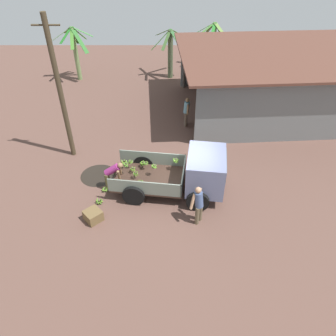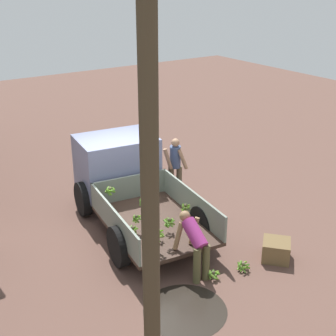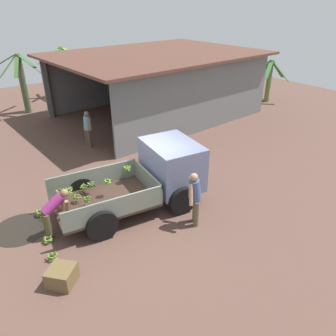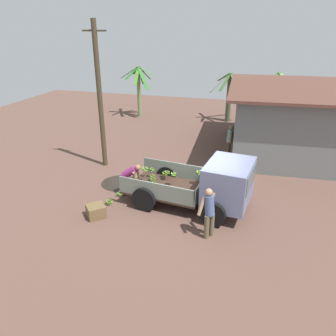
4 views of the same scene
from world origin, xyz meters
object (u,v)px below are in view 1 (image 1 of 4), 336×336
object	(u,v)px
person_worker_loading	(112,173)
cargo_truck	(194,173)
person_bystander_near_shed	(186,111)
banana_bunch_on_ground_0	(114,169)
utility_pole	(60,92)
banana_bunch_on_ground_1	(105,189)
banana_bunch_on_ground_2	(99,201)
wooden_crate_0	(93,216)
person_foreground_visitor	(198,203)

from	to	relation	value
person_worker_loading	cargo_truck	bearing A→B (deg)	-2.40
person_bystander_near_shed	banana_bunch_on_ground_0	size ratio (longest dim) A/B	5.69
utility_pole	banana_bunch_on_ground_1	distance (m)	4.40
banana_bunch_on_ground_0	banana_bunch_on_ground_2	distance (m)	2.03
person_worker_loading	utility_pole	bearing A→B (deg)	134.15
person_worker_loading	banana_bunch_on_ground_2	world-z (taller)	person_worker_loading
utility_pole	banana_bunch_on_ground_1	xyz separation A→B (m)	(1.86, -2.59, -3.03)
banana_bunch_on_ground_1	utility_pole	bearing A→B (deg)	125.60
utility_pole	banana_bunch_on_ground_0	size ratio (longest dim) A/B	22.47
banana_bunch_on_ground_2	wooden_crate_0	size ratio (longest dim) A/B	0.49
banana_bunch_on_ground_1	cargo_truck	bearing A→B (deg)	0.15
person_worker_loading	banana_bunch_on_ground_1	xyz separation A→B (m)	(-0.34, -0.22, -0.65)
banana_bunch_on_ground_1	wooden_crate_0	size ratio (longest dim) A/B	0.45
banana_bunch_on_ground_0	banana_bunch_on_ground_2	bearing A→B (deg)	-99.02
person_bystander_near_shed	wooden_crate_0	distance (m)	7.74
person_foreground_visitor	person_worker_loading	xyz separation A→B (m)	(-3.30, 1.83, -0.13)
cargo_truck	banana_bunch_on_ground_2	bearing A→B (deg)	-161.79
person_bystander_near_shed	banana_bunch_on_ground_0	bearing A→B (deg)	-132.60
person_worker_loading	banana_bunch_on_ground_1	world-z (taller)	person_worker_loading
person_worker_loading	person_bystander_near_shed	xyz separation A→B (m)	(3.18, 5.00, 0.10)
person_worker_loading	banana_bunch_on_ground_0	xyz separation A→B (m)	(-0.13, 1.10, -0.64)
cargo_truck	wooden_crate_0	bearing A→B (deg)	-149.86
banana_bunch_on_ground_0	banana_bunch_on_ground_1	distance (m)	1.33
cargo_truck	banana_bunch_on_ground_2	distance (m)	3.84
person_foreground_visitor	banana_bunch_on_ground_1	world-z (taller)	person_foreground_visitor
cargo_truck	person_bystander_near_shed	xyz separation A→B (m)	(-0.04, 5.21, -0.11)
person_worker_loading	banana_bunch_on_ground_2	bearing A→B (deg)	-114.81
cargo_truck	banana_bunch_on_ground_2	xyz separation A→B (m)	(-3.67, -0.70, -0.86)
person_worker_loading	banana_bunch_on_ground_0	bearing A→B (deg)	98.12
person_foreground_visitor	banana_bunch_on_ground_0	xyz separation A→B (m)	(-3.43, 2.93, -0.77)
cargo_truck	utility_pole	distance (m)	6.38
banana_bunch_on_ground_1	wooden_crate_0	xyz separation A→B (m)	(-0.18, -1.55, 0.10)
banana_bunch_on_ground_2	person_worker_loading	bearing A→B (deg)	63.81
person_foreground_visitor	person_bystander_near_shed	world-z (taller)	person_foreground_visitor
utility_pole	person_worker_loading	xyz separation A→B (m)	(2.19, -2.37, -2.38)
person_foreground_visitor	person_worker_loading	distance (m)	3.78
banana_bunch_on_ground_0	banana_bunch_on_ground_2	xyz separation A→B (m)	(-0.32, -2.01, -0.01)
person_bystander_near_shed	banana_bunch_on_ground_1	bearing A→B (deg)	-126.26
person_bystander_near_shed	banana_bunch_on_ground_2	xyz separation A→B (m)	(-3.63, -5.91, -0.76)
cargo_truck	banana_bunch_on_ground_1	size ratio (longest dim) A/B	17.90
person_foreground_visitor	person_bystander_near_shed	xyz separation A→B (m)	(-0.12, 6.83, -0.03)
cargo_truck	banana_bunch_on_ground_1	distance (m)	3.67
person_worker_loading	banana_bunch_on_ground_2	distance (m)	1.21
person_foreground_visitor	banana_bunch_on_ground_2	world-z (taller)	person_foreground_visitor
utility_pole	person_worker_loading	distance (m)	4.01
person_foreground_visitor	banana_bunch_on_ground_0	world-z (taller)	person_foreground_visitor
person_worker_loading	wooden_crate_0	size ratio (longest dim) A/B	2.26
banana_bunch_on_ground_2	person_bystander_near_shed	bearing A→B (deg)	58.43
wooden_crate_0	person_bystander_near_shed	bearing A→B (deg)	61.39
banana_bunch_on_ground_0	wooden_crate_0	bearing A→B (deg)	-97.60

